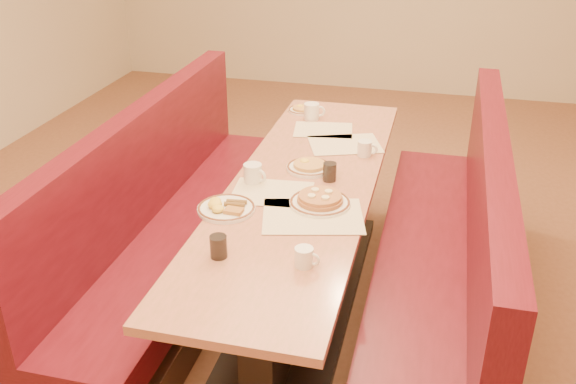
% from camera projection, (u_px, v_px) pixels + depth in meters
% --- Properties ---
extents(ground, '(8.00, 8.00, 0.00)m').
position_uv_depth(ground, '(302.00, 305.00, 3.54)').
color(ground, '#9E6647').
rests_on(ground, ground).
extents(diner_table, '(0.70, 2.50, 0.75)m').
position_uv_depth(diner_table, '(302.00, 247.00, 3.37)').
color(diner_table, black).
rests_on(diner_table, ground).
extents(booth_left, '(0.55, 2.50, 1.05)m').
position_uv_depth(booth_left, '(173.00, 232.00, 3.53)').
color(booth_left, '#4C3326').
rests_on(booth_left, ground).
extents(booth_right, '(0.55, 2.50, 1.05)m').
position_uv_depth(booth_right, '(444.00, 268.00, 3.22)').
color(booth_right, '#4C3326').
rests_on(booth_right, ground).
extents(placemat_near_left, '(0.40, 0.32, 0.00)m').
position_uv_depth(placemat_near_left, '(272.00, 193.00, 3.09)').
color(placemat_near_left, '#F2E5BD').
rests_on(placemat_near_left, diner_table).
extents(placemat_near_right, '(0.52, 0.43, 0.00)m').
position_uv_depth(placemat_near_right, '(313.00, 216.00, 2.88)').
color(placemat_near_right, '#F2E5BD').
rests_on(placemat_near_right, diner_table).
extents(placemat_far_left, '(0.38, 0.31, 0.00)m').
position_uv_depth(placemat_far_left, '(323.00, 130.00, 3.84)').
color(placemat_far_left, '#F2E5BD').
rests_on(placemat_far_left, diner_table).
extents(placemat_far_right, '(0.47, 0.41, 0.00)m').
position_uv_depth(placemat_far_right, '(345.00, 144.00, 3.64)').
color(placemat_far_right, '#F2E5BD').
rests_on(placemat_far_right, diner_table).
extents(pancake_plate, '(0.29, 0.29, 0.06)m').
position_uv_depth(pancake_plate, '(320.00, 201.00, 2.98)').
color(pancake_plate, white).
rests_on(pancake_plate, diner_table).
extents(eggs_plate, '(0.27, 0.27, 0.05)m').
position_uv_depth(eggs_plate, '(225.00, 208.00, 2.93)').
color(eggs_plate, white).
rests_on(eggs_plate, diner_table).
extents(extra_plate_mid, '(0.24, 0.24, 0.05)m').
position_uv_depth(extra_plate_mid, '(309.00, 166.00, 3.33)').
color(extra_plate_mid, white).
rests_on(extra_plate_mid, diner_table).
extents(extra_plate_far, '(0.19, 0.19, 0.04)m').
position_uv_depth(extra_plate_far, '(303.00, 109.00, 4.14)').
color(extra_plate_far, white).
rests_on(extra_plate_far, diner_table).
extents(coffee_mug_a, '(0.11, 0.07, 0.08)m').
position_uv_depth(coffee_mug_a, '(305.00, 257.00, 2.51)').
color(coffee_mug_a, white).
rests_on(coffee_mug_a, diner_table).
extents(coffee_mug_b, '(0.13, 0.09, 0.10)m').
position_uv_depth(coffee_mug_b, '(253.00, 173.00, 3.18)').
color(coffee_mug_b, white).
rests_on(coffee_mug_b, diner_table).
extents(coffee_mug_c, '(0.11, 0.08, 0.08)m').
position_uv_depth(coffee_mug_c, '(365.00, 148.00, 3.48)').
color(coffee_mug_c, white).
rests_on(coffee_mug_c, diner_table).
extents(coffee_mug_d, '(0.13, 0.09, 0.10)m').
position_uv_depth(coffee_mug_d, '(312.00, 111.00, 3.99)').
color(coffee_mug_d, white).
rests_on(coffee_mug_d, diner_table).
extents(soda_tumbler_near, '(0.07, 0.07, 0.10)m').
position_uv_depth(soda_tumbler_near, '(218.00, 247.00, 2.57)').
color(soda_tumbler_near, black).
rests_on(soda_tumbler_near, diner_table).
extents(soda_tumbler_mid, '(0.07, 0.07, 0.09)m').
position_uv_depth(soda_tumbler_mid, '(330.00, 172.00, 3.20)').
color(soda_tumbler_mid, black).
rests_on(soda_tumbler_mid, diner_table).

